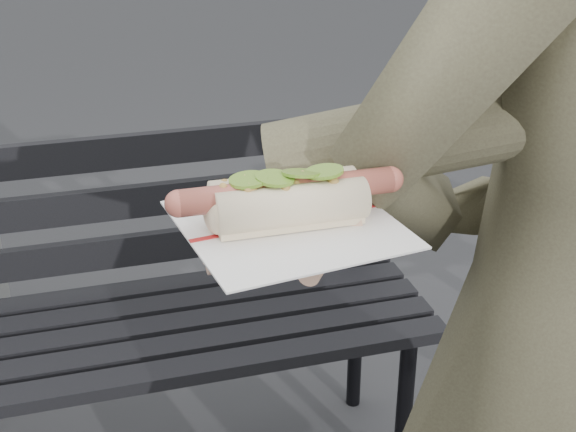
# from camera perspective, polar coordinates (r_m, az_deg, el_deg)

# --- Properties ---
(park_bench) EXTENTS (1.50, 0.44, 0.88)m
(park_bench) POSITION_cam_1_polar(r_m,az_deg,el_deg) (1.92, -13.23, -5.79)
(park_bench) COLOR black
(park_bench) RESTS_ON ground
(person) EXTENTS (0.71, 0.50, 1.84)m
(person) POSITION_cam_1_polar(r_m,az_deg,el_deg) (1.09, 19.39, -8.58)
(person) COLOR #46402E
(person) RESTS_ON ground
(held_hotdog) EXTENTS (0.62, 0.30, 0.20)m
(held_hotdog) POSITION_cam_1_polar(r_m,az_deg,el_deg) (0.84, 11.59, 5.16)
(held_hotdog) COLOR #46402E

